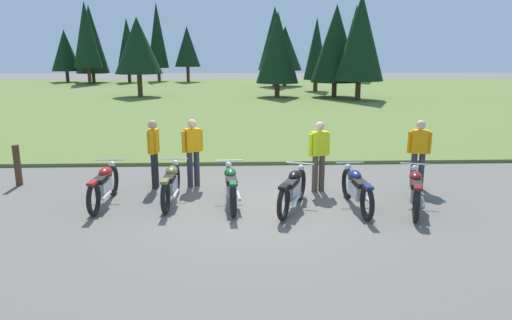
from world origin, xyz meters
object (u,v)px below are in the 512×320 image
(motorcycle_navy, at_px, (357,189))
(rider_checking_bike, at_px, (419,150))
(motorcycle_black, at_px, (293,189))
(rider_in_hivis_vest, at_px, (193,149))
(motorcycle_red, at_px, (104,185))
(motorcycle_olive, at_px, (171,184))
(rider_with_back_turned, at_px, (154,150))
(trail_marker_post, at_px, (17,165))
(motorcycle_british_green, at_px, (231,186))
(rider_near_row_end, at_px, (319,152))
(motorcycle_maroon, at_px, (415,190))

(motorcycle_navy, xyz_separation_m, rider_checking_bike, (1.84, 1.41, 0.51))
(motorcycle_black, height_order, rider_in_hivis_vest, rider_in_hivis_vest)
(motorcycle_red, height_order, motorcycle_black, same)
(motorcycle_olive, relative_size, rider_checking_bike, 1.26)
(motorcycle_navy, height_order, rider_checking_bike, rider_checking_bike)
(motorcycle_red, distance_m, rider_in_hivis_vest, 2.30)
(motorcycle_navy, xyz_separation_m, rider_with_back_turned, (-4.51, 1.75, 0.51))
(rider_in_hivis_vest, distance_m, rider_checking_bike, 5.44)
(rider_with_back_turned, bearing_deg, rider_in_hivis_vest, 4.74)
(motorcycle_olive, xyz_separation_m, motorcycle_black, (2.61, -0.52, 0.00))
(motorcycle_black, height_order, rider_checking_bike, rider_checking_bike)
(motorcycle_black, xyz_separation_m, rider_checking_bike, (3.18, 1.39, 0.51))
(trail_marker_post, bearing_deg, rider_checking_bike, -3.97)
(motorcycle_red, bearing_deg, rider_in_hivis_vest, 36.52)
(motorcycle_olive, height_order, rider_checking_bike, rider_checking_bike)
(motorcycle_red, relative_size, rider_checking_bike, 1.26)
(motorcycle_british_green, height_order, rider_near_row_end, rider_near_row_end)
(motorcycle_british_green, bearing_deg, rider_in_hivis_vest, 121.91)
(rider_with_back_turned, relative_size, rider_near_row_end, 1.00)
(motorcycle_british_green, bearing_deg, motorcycle_maroon, -6.86)
(motorcycle_black, relative_size, trail_marker_post, 1.95)
(motorcycle_navy, distance_m, rider_near_row_end, 1.50)
(motorcycle_olive, height_order, rider_with_back_turned, rider_with_back_turned)
(motorcycle_navy, distance_m, rider_checking_bike, 2.37)
(motorcycle_red, relative_size, motorcycle_british_green, 1.00)
(motorcycle_black, xyz_separation_m, motorcycle_maroon, (2.54, -0.17, 0.00))
(motorcycle_navy, bearing_deg, motorcycle_british_green, 173.23)
(rider_with_back_turned, bearing_deg, motorcycle_black, -28.63)
(motorcycle_british_green, bearing_deg, motorcycle_navy, -6.77)
(rider_near_row_end, distance_m, rider_checking_bike, 2.43)
(motorcycle_maroon, height_order, rider_with_back_turned, rider_with_back_turned)
(motorcycle_red, relative_size, rider_near_row_end, 1.26)
(motorcycle_red, distance_m, motorcycle_maroon, 6.61)
(rider_checking_bike, height_order, trail_marker_post, rider_checking_bike)
(motorcycle_olive, distance_m, motorcycle_maroon, 5.19)
(rider_with_back_turned, height_order, trail_marker_post, rider_with_back_turned)
(motorcycle_maroon, height_order, trail_marker_post, trail_marker_post)
(motorcycle_olive, distance_m, trail_marker_post, 4.27)
(motorcycle_maroon, distance_m, rider_near_row_end, 2.34)
(motorcycle_olive, distance_m, rider_near_row_end, 3.48)
(motorcycle_red, xyz_separation_m, rider_in_hivis_vest, (1.80, 1.33, 0.51))
(motorcycle_black, distance_m, motorcycle_navy, 1.34)
(motorcycle_olive, bearing_deg, motorcycle_maroon, -7.66)
(motorcycle_navy, height_order, motorcycle_maroon, same)
(motorcycle_olive, bearing_deg, motorcycle_british_green, -9.99)
(motorcycle_olive, distance_m, rider_checking_bike, 5.87)
(motorcycle_maroon, bearing_deg, rider_near_row_end, 141.20)
(motorcycle_british_green, xyz_separation_m, rider_with_back_turned, (-1.86, 1.43, 0.51))
(motorcycle_british_green, relative_size, rider_near_row_end, 1.26)
(motorcycle_navy, height_order, rider_near_row_end, rider_near_row_end)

